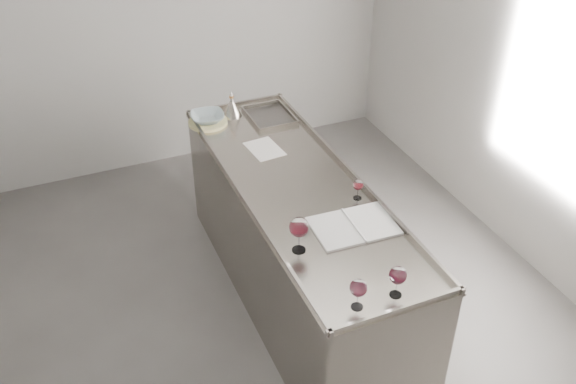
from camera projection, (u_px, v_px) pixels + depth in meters
name	position (u px, v px, depth m)	size (l,w,h in m)	color
room_shell	(235.00, 163.00, 3.34)	(4.54, 5.04, 2.84)	#4B4846
counter	(298.00, 244.00, 4.25)	(0.77, 2.42, 0.97)	gray
wine_glass_left	(299.00, 228.00, 3.39)	(0.11, 0.11, 0.21)	white
wine_glass_middle	(358.00, 288.00, 3.05)	(0.09, 0.09, 0.17)	white
wine_glass_right	(398.00, 276.00, 3.11)	(0.09, 0.09, 0.18)	white
wine_glass_small	(358.00, 186.00, 3.82)	(0.06, 0.06, 0.13)	white
notebook	(354.00, 226.00, 3.64)	(0.48, 0.35, 0.02)	silver
loose_paper_top	(265.00, 149.00, 4.36)	(0.20, 0.28, 0.00)	silver
trivet	(208.00, 122.00, 4.65)	(0.29, 0.29, 0.02)	#C6BF80
ceramic_bowl	(208.00, 117.00, 4.63)	(0.24, 0.24, 0.06)	#8B9DA1
wine_funnel	(232.00, 108.00, 4.72)	(0.14, 0.14, 0.20)	gray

